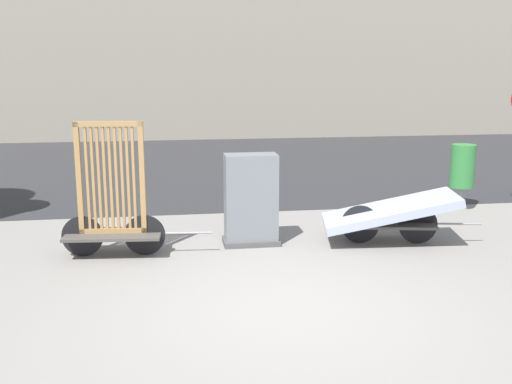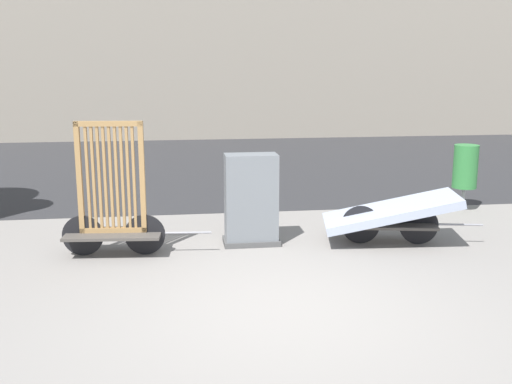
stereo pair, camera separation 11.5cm
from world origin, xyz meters
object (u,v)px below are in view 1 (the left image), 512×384
object	(u,v)px
bike_cart_with_bedframe	(113,209)
trash_bin	(463,166)
utility_cabinet	(251,203)
bike_cart_with_mattress	(390,213)

from	to	relation	value
bike_cart_with_bedframe	trash_bin	world-z (taller)	bike_cart_with_bedframe
bike_cart_with_bedframe	trash_bin	xyz separation A→B (m)	(6.06, 1.84, 0.14)
bike_cart_with_bedframe	trash_bin	bearing A→B (deg)	21.73
utility_cabinet	bike_cart_with_mattress	bearing A→B (deg)	-7.41
bike_cart_with_bedframe	bike_cart_with_mattress	size ratio (longest dim) A/B	0.87
bike_cart_with_mattress	utility_cabinet	bearing A→B (deg)	-176.62
trash_bin	bike_cart_with_bedframe	bearing A→B (deg)	-163.16
bike_cart_with_bedframe	utility_cabinet	world-z (taller)	bike_cart_with_bedframe
bike_cart_with_bedframe	bike_cart_with_mattress	distance (m)	4.00
bike_cart_with_bedframe	utility_cabinet	distance (m)	1.98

